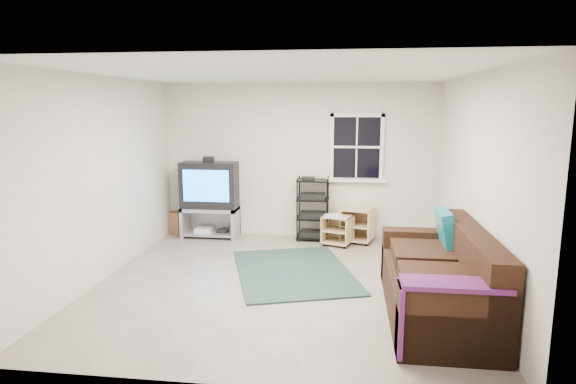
# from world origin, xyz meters

# --- Properties ---
(room) EXTENTS (4.60, 4.62, 4.60)m
(room) POSITION_xyz_m (0.95, 2.27, 1.48)
(room) COLOR gray
(room) RESTS_ON ground
(tv_unit) EXTENTS (0.94, 0.47, 1.38)m
(tv_unit) POSITION_xyz_m (-1.50, 2.04, 0.76)
(tv_unit) COLOR #93939A
(tv_unit) RESTS_ON ground
(av_rack) EXTENTS (0.53, 0.38, 1.06)m
(av_rack) POSITION_xyz_m (0.25, 2.09, 0.46)
(av_rack) COLOR black
(av_rack) RESTS_ON ground
(side_table_left) EXTENTS (0.60, 0.60, 0.57)m
(side_table_left) POSITION_xyz_m (1.01, 2.08, 0.30)
(side_table_left) COLOR #D7BD84
(side_table_left) RESTS_ON ground
(side_table_right) EXTENTS (0.55, 0.55, 0.50)m
(side_table_right) POSITION_xyz_m (0.68, 1.85, 0.28)
(side_table_right) COLOR #D7BD84
(side_table_right) RESTS_ON ground
(sofa) EXTENTS (0.99, 2.24, 1.02)m
(sofa) POSITION_xyz_m (1.82, -0.70, 0.36)
(sofa) COLOR black
(sofa) RESTS_ON ground
(shag_rug) EXTENTS (2.01, 2.38, 0.02)m
(shag_rug) POSITION_xyz_m (0.12, 0.43, 0.01)
(shag_rug) COLOR #2F2215
(shag_rug) RESTS_ON ground
(paper_bag) EXTENTS (0.31, 0.27, 0.38)m
(paper_bag) POSITION_xyz_m (-2.17, 2.17, 0.19)
(paper_bag) COLOR brown
(paper_bag) RESTS_ON ground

